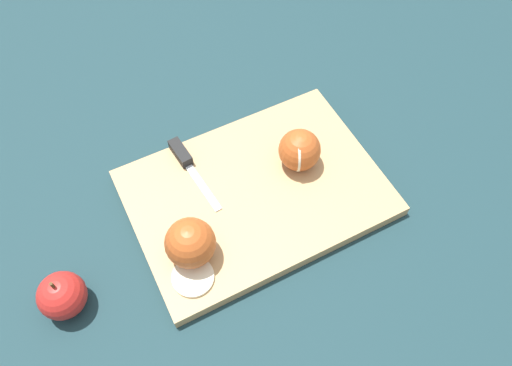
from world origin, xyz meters
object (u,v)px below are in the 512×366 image
Objects in this scene: apple_whole at (62,296)px; knife at (184,158)px; apple_half_left at (300,150)px; apple_half_right at (190,243)px.

knife is at bearing -159.54° from apple_whole.
apple_half_left is 0.25m from apple_half_right.
knife is at bearing 135.62° from apple_half_right.
apple_half_right is at bearing -24.00° from knife.
knife is (0.16, -0.12, -0.03)m from apple_half_left.
apple_whole is at bearing 31.17° from apple_half_left.
apple_half_right reaches higher than apple_half_left.
apple_half_right is 0.49× the size of knife.
apple_half_right is at bearing 41.94° from apple_half_left.
apple_half_left reaches higher than apple_whole.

